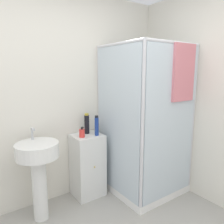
% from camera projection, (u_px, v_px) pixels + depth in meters
% --- Properties ---
extents(wall_back, '(6.40, 0.06, 2.50)m').
position_uv_depth(wall_back, '(36.00, 100.00, 2.46)').
color(wall_back, silver).
rests_on(wall_back, ground_plane).
extents(shower_enclosure, '(0.88, 0.91, 1.88)m').
position_uv_depth(shower_enclosure, '(145.00, 154.00, 2.82)').
color(shower_enclosure, white).
rests_on(shower_enclosure, ground_plane).
extents(vanity_cabinet, '(0.36, 0.35, 0.79)m').
position_uv_depth(vanity_cabinet, '(88.00, 165.00, 2.76)').
color(vanity_cabinet, silver).
rests_on(vanity_cabinet, ground_plane).
extents(sink, '(0.43, 0.43, 0.98)m').
position_uv_depth(sink, '(38.00, 164.00, 2.25)').
color(sink, white).
rests_on(sink, ground_plane).
extents(soap_dispenser, '(0.07, 0.07, 0.13)m').
position_uv_depth(soap_dispenser, '(82.00, 133.00, 2.58)').
color(soap_dispenser, red).
rests_on(soap_dispenser, vanity_cabinet).
extents(shampoo_bottle_tall_black, '(0.06, 0.06, 0.26)m').
position_uv_depth(shampoo_bottle_tall_black, '(87.00, 124.00, 2.73)').
color(shampoo_bottle_tall_black, black).
rests_on(shampoo_bottle_tall_black, vanity_cabinet).
extents(shampoo_bottle_blue, '(0.05, 0.05, 0.25)m').
position_uv_depth(shampoo_bottle_blue, '(97.00, 126.00, 2.65)').
color(shampoo_bottle_blue, navy).
rests_on(shampoo_bottle_blue, vanity_cabinet).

